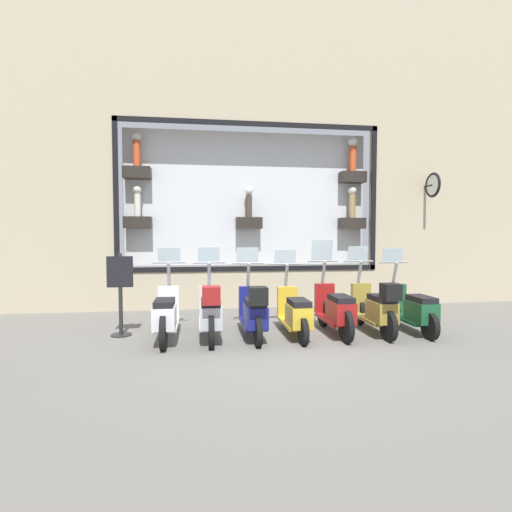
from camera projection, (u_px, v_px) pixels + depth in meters
The scene contains 10 objects.
ground_plane at pixel (277, 346), 6.44m from camera, with size 120.00×120.00×0.00m, color #66635E.
building_facade at pixel (249, 77), 9.70m from camera, with size 1.23×36.00×10.97m.
scooter_green_0 at pixel (413, 310), 7.34m from camera, with size 1.79×0.61×1.53m.
scooter_olive_1 at pixel (376, 308), 7.18m from camera, with size 1.81×0.60×1.57m.
scooter_red_2 at pixel (335, 310), 7.14m from camera, with size 1.81×0.60×1.70m.
scooter_yellow_3 at pixel (295, 313), 7.03m from camera, with size 1.79×0.60×1.51m.
scooter_navy_4 at pixel (254, 312), 6.87m from camera, with size 1.80×0.60×1.55m.
scooter_silver_5 at pixel (210, 312), 6.77m from camera, with size 1.81×0.60×1.57m.
scooter_white_6 at pixel (166, 315), 6.73m from camera, with size 1.81×0.61×1.56m.
shop_sign_post at pixel (120, 292), 7.07m from camera, with size 0.36×0.45×1.47m.
Camera 1 is at (-6.25, 1.23, 1.80)m, focal length 28.00 mm.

